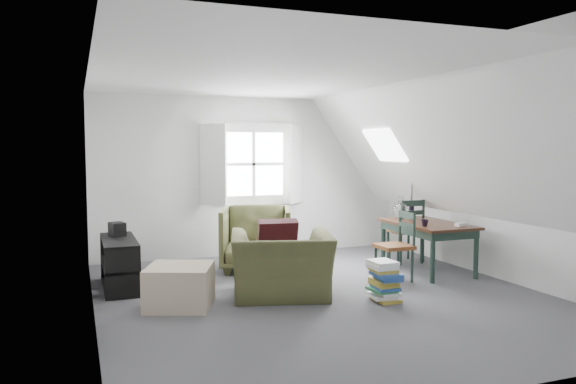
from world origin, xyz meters
name	(u,v)px	position (x,y,z in m)	size (l,w,h in m)	color
floor	(323,296)	(0.00, 0.00, 0.00)	(5.50, 5.50, 0.00)	#48474C
ceiling	(324,77)	(0.00, 0.00, 2.50)	(5.50, 5.50, 0.00)	white
wall_back	(253,177)	(0.00, 2.75, 1.25)	(5.00, 5.00, 0.00)	silver
wall_front	(491,216)	(0.00, -2.75, 1.25)	(5.00, 5.00, 0.00)	silver
wall_left	(91,195)	(-2.50, 0.00, 1.25)	(5.50, 5.50, 0.00)	silver
wall_right	(500,183)	(2.50, 0.00, 1.25)	(5.50, 5.50, 0.00)	silver
slope_left	(187,142)	(-1.55, 0.00, 1.78)	(5.50, 5.50, 0.00)	white
slope_right	(439,143)	(1.55, 0.00, 1.78)	(5.50, 5.50, 0.00)	white
dormer_window	(254,164)	(0.00, 2.68, 1.45)	(1.71, 0.35, 1.30)	white
skylight	(385,145)	(1.55, 1.30, 1.75)	(0.55, 0.75, 0.04)	white
armchair_near	(281,297)	(-0.46, 0.15, 0.00)	(1.14, 0.99, 0.74)	#444627
armchair_far	(256,269)	(-0.30, 1.63, 0.00)	(0.95, 0.98, 0.89)	#444627
throw_pillow	(277,239)	(-0.46, 0.30, 0.65)	(0.46, 0.13, 0.46)	#380F16
ottoman	(180,286)	(-1.62, 0.16, 0.22)	(0.67, 0.67, 0.45)	tan
dining_table	(427,229)	(1.88, 0.69, 0.59)	(0.82, 1.36, 0.68)	black
demijohn	(401,210)	(1.73, 1.14, 0.81)	(0.23, 0.23, 0.32)	silver
vase_twigs	(412,208)	(1.98, 1.24, 0.82)	(0.08, 0.09, 0.60)	black
cup	(425,226)	(1.63, 0.39, 0.68)	(0.10, 0.10, 0.09)	black
paper_box	(460,224)	(2.08, 0.24, 0.70)	(0.13, 0.09, 0.04)	white
dining_chair_far	(406,229)	(1.94, 1.31, 0.50)	(0.45, 0.45, 0.95)	#623114
dining_chair_near	(396,245)	(1.20, 0.38, 0.46)	(0.42, 0.42, 0.89)	#623114
media_shelf	(120,266)	(-2.17, 1.21, 0.27)	(0.39, 1.18, 0.60)	black
electronics_box	(117,230)	(-2.17, 1.50, 0.68)	(0.16, 0.23, 0.18)	black
magazine_stack	(384,281)	(0.55, -0.42, 0.23)	(0.34, 0.40, 0.45)	#B29933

